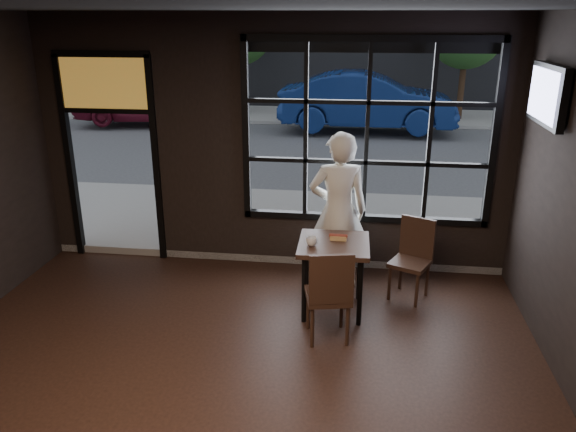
# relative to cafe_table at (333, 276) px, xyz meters

# --- Properties ---
(ceiling) EXTENTS (6.00, 7.00, 0.02)m
(ceiling) POSITION_rel_cafe_table_xyz_m (-0.89, -2.33, 2.80)
(ceiling) COLOR black
(ceiling) RESTS_ON ground
(window_frame) EXTENTS (3.06, 0.12, 2.28)m
(window_frame) POSITION_rel_cafe_table_xyz_m (0.31, 1.17, 1.39)
(window_frame) COLOR black
(window_frame) RESTS_ON ground
(stained_transom) EXTENTS (1.20, 0.06, 0.70)m
(stained_transom) POSITION_rel_cafe_table_xyz_m (-2.99, 1.17, 1.94)
(stained_transom) COLOR orange
(stained_transom) RESTS_ON ground
(street_asphalt) EXTENTS (60.00, 41.00, 0.04)m
(street_asphalt) POSITION_rel_cafe_table_xyz_m (-0.89, 21.67, -0.43)
(street_asphalt) COLOR #545456
(street_asphalt) RESTS_ON ground
(cafe_table) EXTENTS (0.78, 0.78, 0.83)m
(cafe_table) POSITION_rel_cafe_table_xyz_m (0.00, 0.00, 0.00)
(cafe_table) COLOR #2F1E15
(cafe_table) RESTS_ON floor
(chair_near) EXTENTS (0.52, 0.52, 1.01)m
(chair_near) POSITION_rel_cafe_table_xyz_m (-0.02, -0.58, 0.09)
(chair_near) COLOR #2F1E15
(chair_near) RESTS_ON floor
(chair_window) EXTENTS (0.55, 0.55, 0.95)m
(chair_window) POSITION_rel_cafe_table_xyz_m (0.87, 0.41, 0.06)
(chair_window) COLOR #2F1E15
(chair_window) RESTS_ON floor
(man) EXTENTS (0.76, 0.57, 1.92)m
(man) POSITION_rel_cafe_table_xyz_m (0.01, 0.64, 0.54)
(man) COLOR silver
(man) RESTS_ON floor
(hotdog) EXTENTS (0.20, 0.09, 0.06)m
(hotdog) POSITION_rel_cafe_table_xyz_m (0.04, 0.08, 0.44)
(hotdog) COLOR tan
(hotdog) RESTS_ON cafe_table
(cup) EXTENTS (0.15, 0.15, 0.10)m
(cup) POSITION_rel_cafe_table_xyz_m (-0.23, -0.12, 0.46)
(cup) COLOR silver
(cup) RESTS_ON cafe_table
(tv) EXTENTS (0.11, 1.00, 0.59)m
(tv) POSITION_rel_cafe_table_xyz_m (2.04, 0.21, 2.00)
(tv) COLOR black
(tv) RESTS_ON wall_right
(navy_car) EXTENTS (4.84, 1.72, 1.59)m
(navy_car) POSITION_rel_cafe_table_xyz_m (0.37, 10.20, 0.48)
(navy_car) COLOR navy
(navy_car) RESTS_ON street_asphalt
(maroon_car) EXTENTS (4.20, 2.19, 1.36)m
(maroon_car) POSITION_rel_cafe_table_xyz_m (-6.20, 10.48, 0.37)
(maroon_car) COLOR #550E1D
(maroon_car) RESTS_ON street_asphalt
(tree_left) EXTENTS (2.26, 2.26, 3.86)m
(tree_left) POSITION_rel_cafe_table_xyz_m (-3.79, 12.74, 2.31)
(tree_left) COLOR #332114
(tree_left) RESTS_ON street_asphalt
(tree_right) EXTENTS (2.25, 2.25, 3.84)m
(tree_right) POSITION_rel_cafe_table_xyz_m (3.23, 12.39, 2.29)
(tree_right) COLOR #332114
(tree_right) RESTS_ON street_asphalt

